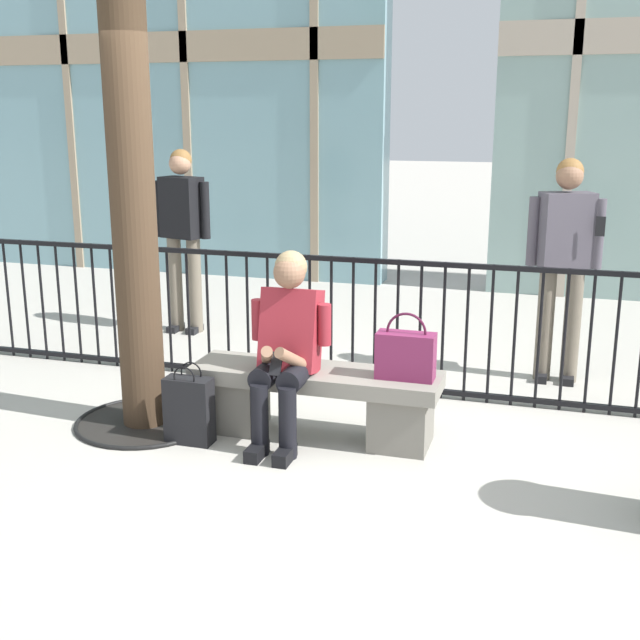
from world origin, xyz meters
name	(u,v)px	position (x,y,z in m)	size (l,w,h in m)	color
ground_plane	(316,435)	(0.00, 0.00, 0.00)	(60.00, 60.00, 0.00)	#B2ADA3
stone_bench	(315,396)	(0.00, 0.00, 0.27)	(1.60, 0.44, 0.45)	gray
seated_person_with_phone	(286,343)	(-0.15, -0.13, 0.65)	(0.52, 0.66, 1.21)	black
handbag_on_bench	(406,355)	(0.58, -0.01, 0.60)	(0.36, 0.15, 0.42)	#7A234C
shopping_bag	(189,410)	(-0.73, -0.34, 0.22)	(0.30, 0.14, 0.52)	black
bystander_at_railing	(183,227)	(-1.95, 2.12, 1.00)	(0.55, 0.31, 1.71)	#6B6051
bystander_further_back	(564,254)	(1.46, 1.62, 1.00)	(0.55, 0.35, 1.71)	#6B6051
plaza_railing	(353,324)	(0.00, 0.94, 0.51)	(8.40, 0.04, 1.01)	black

